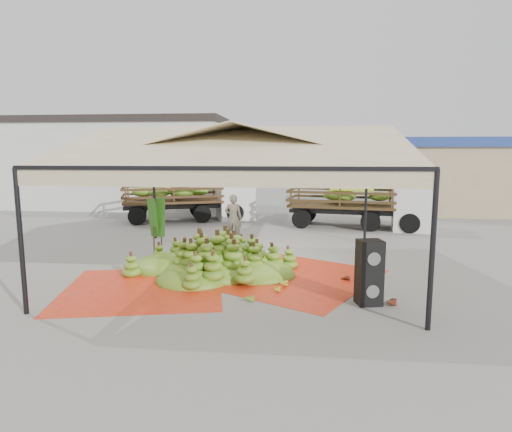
# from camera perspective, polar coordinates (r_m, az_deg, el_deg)

# --- Properties ---
(ground) EXTENTS (90.00, 90.00, 0.00)m
(ground) POSITION_cam_1_polar(r_m,az_deg,el_deg) (12.44, -1.63, -6.92)
(ground) COLOR slate
(ground) RESTS_ON ground
(canopy_tent) EXTENTS (8.10, 8.10, 4.00)m
(canopy_tent) POSITION_cam_1_polar(r_m,az_deg,el_deg) (12.01, -1.70, 8.46)
(canopy_tent) COLOR black
(canopy_tent) RESTS_ON ground
(building_white) EXTENTS (14.30, 6.30, 5.40)m
(building_white) POSITION_cam_1_polar(r_m,az_deg,el_deg) (28.38, -18.36, 6.77)
(building_white) COLOR silver
(building_white) RESTS_ON ground
(building_tan) EXTENTS (6.30, 5.30, 4.10)m
(building_tan) POSITION_cam_1_polar(r_m,az_deg,el_deg) (26.32, 24.61, 4.96)
(building_tan) COLOR tan
(building_tan) RESTS_ON ground
(tarp_left) EXTENTS (4.42, 4.28, 0.01)m
(tarp_left) POSITION_cam_1_polar(r_m,az_deg,el_deg) (10.96, -14.76, -9.29)
(tarp_left) COLOR red
(tarp_left) RESTS_ON ground
(tarp_right) EXTENTS (5.45, 5.53, 0.01)m
(tarp_right) POSITION_cam_1_polar(r_m,az_deg,el_deg) (11.59, 4.64, -8.07)
(tarp_right) COLOR red
(tarp_right) RESTS_ON ground
(banana_heap) EXTENTS (5.13, 4.29, 1.06)m
(banana_heap) POSITION_cam_1_polar(r_m,az_deg,el_deg) (11.94, -5.67, -4.99)
(banana_heap) COLOR #407017
(banana_heap) RESTS_ON ground
(hand_yellow_a) EXTENTS (0.52, 0.45, 0.21)m
(hand_yellow_a) POSITION_cam_1_polar(r_m,az_deg,el_deg) (10.81, 3.31, -8.71)
(hand_yellow_a) COLOR gold
(hand_yellow_a) RESTS_ON ground
(hand_yellow_b) EXTENTS (0.40, 0.33, 0.17)m
(hand_yellow_b) POSITION_cam_1_polar(r_m,az_deg,el_deg) (10.36, 2.43, -9.58)
(hand_yellow_b) COLOR gold
(hand_yellow_b) RESTS_ON ground
(hand_red_a) EXTENTS (0.61, 0.55, 0.23)m
(hand_red_a) POSITION_cam_1_polar(r_m,az_deg,el_deg) (9.93, 17.10, -10.60)
(hand_red_a) COLOR #531613
(hand_red_a) RESTS_ON ground
(hand_red_b) EXTENTS (0.51, 0.50, 0.18)m
(hand_red_b) POSITION_cam_1_polar(r_m,az_deg,el_deg) (11.40, 11.73, -8.06)
(hand_red_b) COLOR #5B2F14
(hand_red_b) RESTS_ON ground
(hand_green) EXTENTS (0.51, 0.46, 0.19)m
(hand_green) POSITION_cam_1_polar(r_m,az_deg,el_deg) (9.76, -1.20, -10.66)
(hand_green) COLOR #467117
(hand_green) RESTS_ON ground
(hanging_bunches) EXTENTS (3.24, 0.24, 0.20)m
(hanging_bunches) POSITION_cam_1_polar(r_m,az_deg,el_deg) (10.96, 8.26, 4.83)
(hanging_bunches) COLOR #3F7618
(hanging_bunches) RESTS_ON ground
(speaker_stack) EXTENTS (0.60, 0.55, 1.43)m
(speaker_stack) POSITION_cam_1_polar(r_m,az_deg,el_deg) (9.68, 14.87, -7.28)
(speaker_stack) COLOR black
(speaker_stack) RESTS_ON ground
(banana_leaves) EXTENTS (0.96, 1.36, 3.70)m
(banana_leaves) POSITION_cam_1_polar(r_m,az_deg,el_deg) (14.93, -12.98, -4.55)
(banana_leaves) COLOR #20671B
(banana_leaves) RESTS_ON ground
(vendor) EXTENTS (0.65, 0.43, 1.78)m
(vendor) POSITION_cam_1_polar(r_m,az_deg,el_deg) (15.99, -3.04, -0.26)
(vendor) COLOR gray
(vendor) RESTS_ON ground
(truck_left) EXTENTS (6.63, 4.12, 2.15)m
(truck_left) POSITION_cam_1_polar(r_m,az_deg,el_deg) (21.36, -8.22, 3.01)
(truck_left) COLOR #483118
(truck_left) RESTS_ON ground
(truck_right) EXTENTS (6.44, 3.08, 2.12)m
(truck_right) POSITION_cam_1_polar(r_m,az_deg,el_deg) (19.55, 14.38, 2.30)
(truck_right) COLOR #453017
(truck_right) RESTS_ON ground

